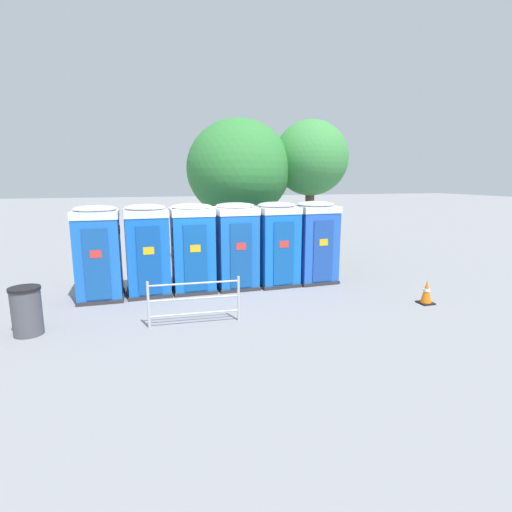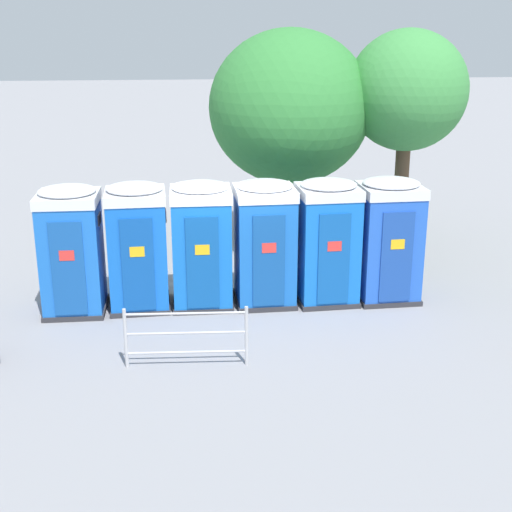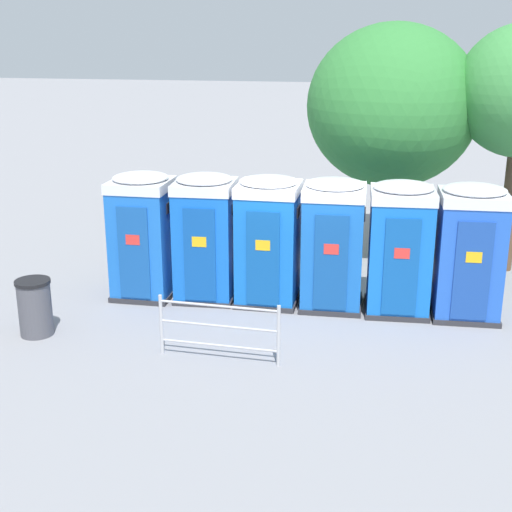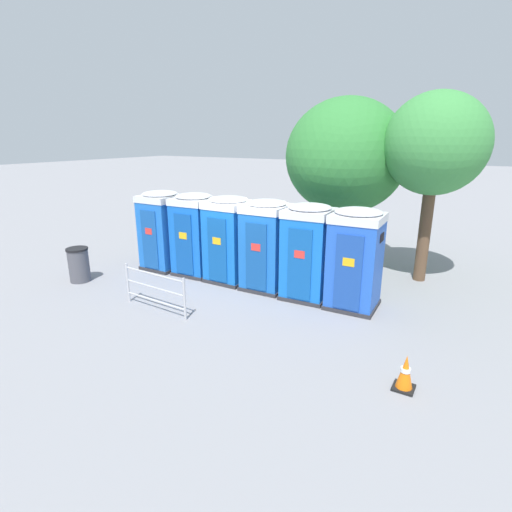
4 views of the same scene
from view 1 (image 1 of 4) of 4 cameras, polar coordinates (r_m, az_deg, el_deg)
name	(u,v)px [view 1 (image 1 of 4)]	position (r m, az deg, el deg)	size (l,w,h in m)	color
ground_plane	(214,287)	(12.20, -6.05, -4.38)	(120.00, 120.00, 0.00)	gray
portapotty_0	(98,253)	(11.45, -21.62, 0.46)	(1.18, 1.21, 2.54)	#2D2D33
portapotty_1	(147,250)	(11.50, -15.29, 0.90)	(1.24, 1.25, 2.54)	#2D2D33
portapotty_2	(193,247)	(11.59, -9.03, 1.23)	(1.21, 1.21, 2.54)	#2D2D33
portapotty_3	(236,245)	(11.81, -2.92, 1.54)	(1.23, 1.23, 2.54)	#2D2D33
portapotty_4	(276,243)	(12.15, 2.92, 1.80)	(1.26, 1.26, 2.54)	#2D2D33
portapotty_5	(315,242)	(12.62, 8.36, 2.05)	(1.27, 1.24, 2.54)	#2D2D33
street_tree_0	(311,159)	(15.67, 7.84, 13.55)	(2.82, 2.82, 5.38)	brown
street_tree_1	(239,170)	(15.25, -2.47, 12.24)	(3.87, 3.87, 5.39)	brown
trash_can	(27,311)	(9.66, -29.94, -6.82)	(0.62, 0.62, 1.03)	#4C4C54
traffic_cone	(426,292)	(11.36, 23.18, -4.78)	(0.36, 0.36, 0.64)	black
event_barrier	(195,300)	(9.06, -8.76, -6.22)	(2.06, 0.16, 1.05)	#B7B7BC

